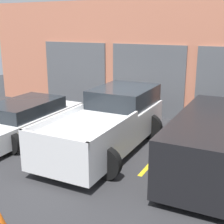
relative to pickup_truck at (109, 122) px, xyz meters
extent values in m
plane|color=#2D2D30|center=(0.00, 0.94, -0.82)|extent=(28.00, 28.00, 0.00)
cube|color=#D17A5B|center=(0.00, 4.24, 1.54)|extent=(16.55, 0.60, 4.72)
cube|color=#595B60|center=(-3.73, 3.90, 0.66)|extent=(3.13, 0.08, 2.96)
cube|color=#595B60|center=(-0.20, 3.90, 0.66)|extent=(3.13, 0.08, 2.96)
cube|color=white|center=(0.00, -0.27, -0.14)|extent=(1.93, 5.13, 0.90)
cube|color=#1E2328|center=(0.00, 1.14, 0.60)|extent=(1.78, 2.31, 0.59)
cube|color=white|center=(-0.93, -1.42, 0.40)|extent=(0.08, 2.82, 0.18)
cube|color=white|center=(0.93, -1.42, 0.40)|extent=(0.08, 2.82, 0.18)
cube|color=white|center=(0.00, -2.79, 0.40)|extent=(1.93, 0.08, 0.18)
cylinder|color=black|center=(-0.86, 1.32, -0.40)|extent=(0.85, 0.22, 0.85)
cylinder|color=black|center=(0.86, 1.32, -0.40)|extent=(0.85, 0.22, 0.85)
cylinder|color=black|center=(-0.86, -1.86, -0.40)|extent=(0.85, 0.22, 0.85)
cylinder|color=black|center=(0.86, -1.86, -0.40)|extent=(0.85, 0.22, 0.85)
cube|color=white|center=(-3.17, -0.27, -0.38)|extent=(1.84, 4.67, 0.60)
cube|color=#1E2328|center=(-3.17, -0.15, 0.14)|extent=(1.62, 2.57, 0.44)
cylinder|color=black|center=(-3.98, 1.18, -0.49)|extent=(0.66, 0.22, 0.66)
cylinder|color=black|center=(-2.36, 1.18, -0.49)|extent=(0.66, 0.22, 0.66)
cylinder|color=black|center=(-2.36, -1.72, -0.49)|extent=(0.66, 0.22, 0.66)
cube|color=black|center=(3.17, -0.27, 0.02)|extent=(1.85, 4.68, 1.34)
cylinder|color=black|center=(2.35, 1.18, -0.47)|extent=(0.70, 0.22, 0.70)
cylinder|color=black|center=(2.35, -1.72, -0.47)|extent=(0.70, 0.22, 0.70)
cube|color=gold|center=(-1.58, -0.27, -0.82)|extent=(0.12, 2.20, 0.01)
cube|color=gold|center=(1.58, -0.27, -0.82)|extent=(0.12, 2.20, 0.01)
cone|color=orange|center=(0.18, -4.66, -0.55)|extent=(0.36, 0.36, 0.55)
camera|label=1|loc=(4.17, -8.12, 2.91)|focal=50.00mm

